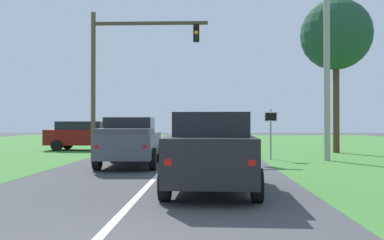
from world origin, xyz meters
TOP-DOWN VIEW (x-y plane):
  - ground_plane at (0.00, 9.92)m, footprint 120.00×120.00m
  - red_suv_near at (1.71, 5.85)m, footprint 2.32×4.72m
  - pickup_truck_lead at (-1.40, 11.65)m, footprint 2.39×5.22m
  - traffic_light at (-2.89, 17.25)m, footprint 6.21×0.40m
  - keep_moving_sign at (4.55, 14.80)m, footprint 0.60×0.09m
  - oak_tree_right at (8.96, 19.31)m, footprint 4.01×4.01m
  - crossing_suv_far at (-6.04, 21.03)m, footprint 4.64×2.17m
  - utility_pole_right at (6.97, 14.24)m, footprint 0.28×0.28m

SIDE VIEW (x-z plane):
  - ground_plane at x=0.00m, z-range 0.00..0.00m
  - crossing_suv_far at x=-6.04m, z-range 0.05..1.84m
  - pickup_truck_lead at x=-1.40m, z-range 0.03..1.93m
  - red_suv_near at x=1.71m, z-range 0.06..1.98m
  - keep_moving_sign at x=4.55m, z-range 0.33..2.66m
  - utility_pole_right at x=6.97m, z-range 0.00..9.39m
  - traffic_light at x=-2.89m, z-range 1.13..8.70m
  - oak_tree_right at x=8.96m, z-range 2.33..11.07m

